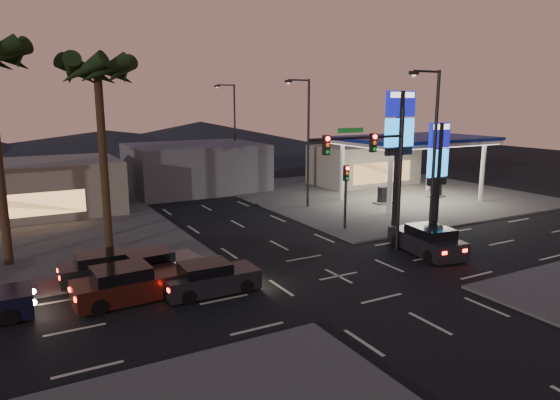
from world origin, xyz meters
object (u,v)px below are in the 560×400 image
car_lane_b_mid (105,268)px  suv_station (427,241)px  car_lane_a_front (210,278)px  pylon_sign_short (438,159)px  traffic_signal_mast (376,161)px  car_lane_b_front (154,266)px  gas_station (413,141)px  car_lane_a_mid (128,284)px  pylon_sign_tall (399,133)px

car_lane_b_mid → suv_station: suv_station is taller
car_lane_a_front → suv_station: bearing=-1.9°
pylon_sign_short → suv_station: bearing=-139.5°
traffic_signal_mast → car_lane_b_mid: 14.81m
car_lane_b_front → car_lane_a_front: bearing=-59.5°
gas_station → traffic_signal_mast: bearing=-140.7°
pylon_sign_short → car_lane_a_mid: 21.14m
suv_station → traffic_signal_mast: bearing=153.8°
traffic_signal_mast → suv_station: traffic_signal_mast is taller
car_lane_a_front → traffic_signal_mast: bearing=5.2°
car_lane_a_mid → pylon_sign_tall: bearing=11.2°
traffic_signal_mast → car_lane_b_mid: traffic_signal_mast is taller
gas_station → car_lane_a_mid: 27.87m
traffic_signal_mast → car_lane_b_mid: (-13.79, 2.86, -4.58)m
gas_station → car_lane_b_front: 25.63m
traffic_signal_mast → car_lane_b_front: traffic_signal_mast is taller
car_lane_b_front → suv_station: (14.43, -3.36, 0.09)m
car_lane_a_mid → car_lane_b_mid: (-0.42, 2.92, -0.06)m
pylon_sign_short → car_lane_b_mid: size_ratio=1.62×
car_lane_b_mid → suv_station: bearing=-14.3°
pylon_sign_tall → car_lane_a_mid: size_ratio=1.88×
pylon_sign_short → car_lane_a_front: pylon_sign_short is taller
car_lane_a_front → car_lane_b_mid: 5.36m
car_lane_b_mid → pylon_sign_short: bearing=-0.9°
gas_station → car_lane_a_front: (-22.22, -10.92, -4.43)m
traffic_signal_mast → car_lane_b_front: 12.73m
car_lane_b_front → suv_station: suv_station is taller
gas_station → car_lane_b_front: size_ratio=2.80×
car_lane_b_mid → car_lane_a_mid: bearing=-81.8°
pylon_sign_tall → car_lane_b_mid: bearing=-178.0°
suv_station → pylon_sign_short: bearing=40.5°
pylon_sign_tall → car_lane_a_front: 16.41m
gas_station → suv_station: size_ratio=2.44×
pylon_sign_short → car_lane_b_front: bearing=-178.5°
car_lane_a_mid → traffic_signal_mast: bearing=0.3°
pylon_sign_tall → car_lane_a_front: (-14.72, -4.42, -5.74)m
pylon_sign_tall → suv_station: bearing=-112.5°
car_lane_b_mid → traffic_signal_mast: bearing=-11.7°
pylon_sign_tall → gas_station: bearing=40.9°
pylon_sign_tall → car_lane_b_front: 17.49m
gas_station → pylon_sign_tall: (-7.50, -6.50, 1.31)m
car_lane_b_mid → car_lane_a_front: bearing=-44.7°
gas_station → car_lane_b_mid: gas_station is taller
car_lane_a_mid → suv_station: suv_station is taller
traffic_signal_mast → car_lane_a_mid: (-13.37, -0.06, -4.52)m
traffic_signal_mast → car_lane_a_front: 11.01m
car_lane_a_front → car_lane_b_front: bearing=120.5°
gas_station → traffic_signal_mast: 15.82m
traffic_signal_mast → suv_station: (2.73, -1.34, -4.49)m
pylon_sign_short → car_lane_a_front: size_ratio=1.61×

